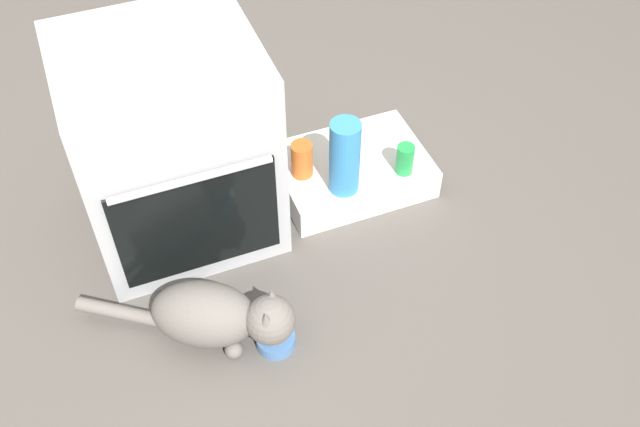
{
  "coord_description": "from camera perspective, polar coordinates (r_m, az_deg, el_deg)",
  "views": [
    {
      "loc": [
        -0.15,
        -1.48,
        2.01
      ],
      "look_at": [
        0.44,
        0.01,
        0.25
      ],
      "focal_mm": 40.51,
      "sensor_mm": 36.0,
      "label": 1
    }
  ],
  "objects": [
    {
      "name": "ground",
      "position": [
        2.5,
        -9.33,
        -6.76
      ],
      "size": [
        8.0,
        8.0,
        0.0
      ],
      "primitive_type": "plane",
      "color": "#56514C"
    },
    {
      "name": "soda_can",
      "position": [
        2.67,
        6.72,
        4.29
      ],
      "size": [
        0.07,
        0.07,
        0.12
      ],
      "primitive_type": "cylinder",
      "color": "green",
      "rests_on": "pantry_cabinet"
    },
    {
      "name": "sauce_jar",
      "position": [
        2.64,
        -1.44,
        4.28
      ],
      "size": [
        0.08,
        0.08,
        0.14
      ],
      "primitive_type": "cylinder",
      "color": "#D16023",
      "rests_on": "pantry_cabinet"
    },
    {
      "name": "pantry_cabinet",
      "position": [
        2.79,
        2.49,
        3.42
      ],
      "size": [
        0.57,
        0.4,
        0.12
      ],
      "primitive_type": "cube",
      "color": "white",
      "rests_on": "ground"
    },
    {
      "name": "food_bowl",
      "position": [
        2.35,
        -3.52,
        -9.89
      ],
      "size": [
        0.13,
        0.13,
        0.07
      ],
      "color": "#4C7AB7",
      "rests_on": "ground"
    },
    {
      "name": "oven",
      "position": [
        2.48,
        -11.58,
        5.32
      ],
      "size": [
        0.62,
        0.62,
        0.75
      ],
      "color": "#B7BABF",
      "rests_on": "ground"
    },
    {
      "name": "cat",
      "position": [
        2.3,
        -8.2,
        -7.96
      ],
      "size": [
        0.64,
        0.42,
        0.23
      ],
      "rotation": [
        0.0,
        0.0,
        -0.53
      ],
      "color": "slate",
      "rests_on": "ground"
    },
    {
      "name": "water_bottle",
      "position": [
        2.53,
        1.96,
        4.46
      ],
      "size": [
        0.11,
        0.11,
        0.3
      ],
      "primitive_type": "cylinder",
      "color": "#388CD1",
      "rests_on": "pantry_cabinet"
    }
  ]
}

